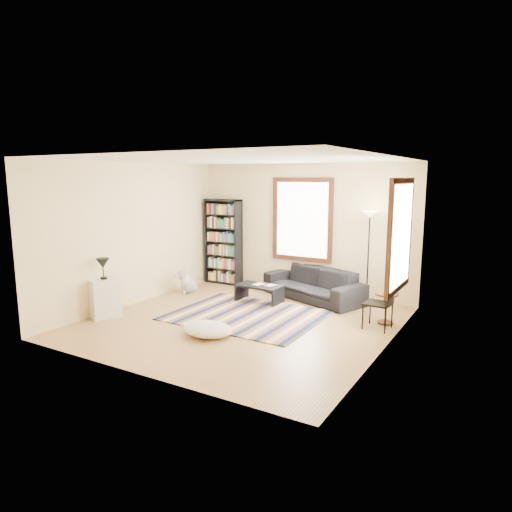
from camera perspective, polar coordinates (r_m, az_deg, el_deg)
The scene contains 21 objects.
floor at distance 8.11m, azimuth -1.81°, elevation -8.56°, with size 5.00×5.00×0.10m, color tan.
ceiling at distance 7.70m, azimuth -1.93°, elevation 12.37°, with size 5.00×5.00×0.10m, color white.
wall_back at distance 10.01m, azimuth 5.97°, elevation 3.43°, with size 5.00×0.10×2.80m, color beige.
wall_front at distance 5.81m, azimuth -15.42°, elevation -1.52°, with size 5.00×0.10×2.80m, color beige.
wall_left at distance 9.38m, azimuth -15.17°, elevation 2.71°, with size 0.10×5.00×2.80m, color beige.
wall_right at distance 6.78m, azimuth 16.67°, elevation 0.01°, with size 0.10×5.00×2.80m, color beige.
window_back at distance 9.91m, azimuth 5.80°, elevation 4.53°, with size 1.20×0.06×1.60m, color white.
window_right at distance 7.54m, azimuth 17.63°, elevation 2.45°, with size 0.06×1.20×1.60m, color white.
rug at distance 8.44m, azimuth -1.19°, elevation -7.39°, with size 2.65×2.12×0.02m, color #0D1F45.
sofa at distance 9.55m, azimuth 7.16°, elevation -3.46°, with size 2.21×0.87×0.65m, color black.
bookshelf at distance 10.82m, azimuth -4.11°, elevation 1.80°, with size 0.90×0.30×2.00m, color black.
coffee_table at distance 9.26m, azimuth 0.45°, elevation -4.72°, with size 0.90×0.50×0.36m, color black.
book_a at distance 9.27m, azimuth -0.09°, elevation -3.50°, with size 0.18×0.24×0.02m, color beige.
book_b at distance 9.19m, azimuth 1.41°, elevation -3.63°, with size 0.16×0.22×0.02m, color beige.
floor_cushion at distance 7.43m, azimuth -6.06°, elevation -9.08°, with size 0.86×0.64×0.21m, color beige.
floor_lamp at distance 9.16m, azimuth 13.83°, elevation -0.38°, with size 0.30×0.30×1.86m, color black, non-canonical shape.
side_table at distance 8.24m, azimuth 15.93°, elevation -6.31°, with size 0.40×0.40×0.54m, color #412410.
folding_chair at distance 7.89m, azimuth 15.00°, elevation -5.78°, with size 0.42×0.40×0.86m, color black.
white_cabinet at distance 8.73m, azimuth -18.38°, elevation -5.00°, with size 0.38×0.50×0.70m, color silver.
table_lamp at distance 8.61m, azimuth -18.57°, elevation -1.52°, with size 0.24×0.24×0.38m, color black, non-canonical shape.
dog at distance 10.11m, azimuth -8.43°, elevation -3.13°, with size 0.37×0.52×0.52m, color #B6B6B6, non-canonical shape.
Camera 1 is at (4.11, -6.50, 2.51)m, focal length 32.00 mm.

